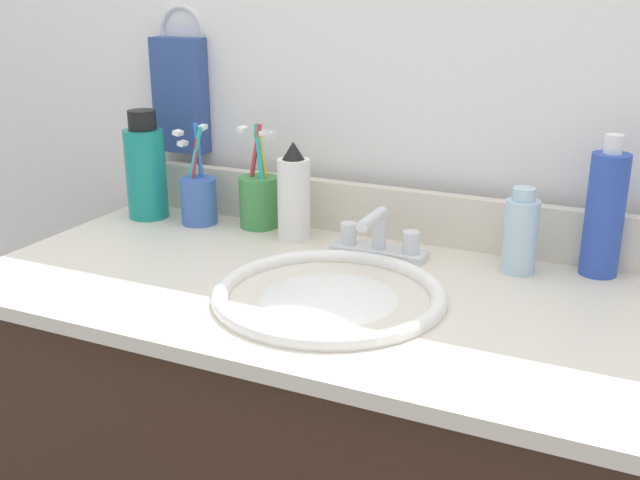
{
  "coord_description": "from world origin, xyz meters",
  "views": [
    {
      "loc": [
        0.46,
        -0.95,
        1.24
      ],
      "look_at": [
        0.01,
        0.0,
        0.88
      ],
      "focal_mm": 42.34,
      "sensor_mm": 36.0,
      "label": 1
    }
  ],
  "objects": [
    {
      "name": "faucet",
      "position": [
        0.05,
        0.15,
        0.84
      ],
      "size": [
        0.16,
        0.1,
        0.08
      ],
      "color": "silver",
      "rests_on": "countertop"
    },
    {
      "name": "bottle_gel_clear",
      "position": [
        0.27,
        0.18,
        0.87
      ],
      "size": [
        0.05,
        0.05,
        0.14
      ],
      "color": "silver",
      "rests_on": "countertop"
    },
    {
      "name": "sink_basin",
      "position": [
        0.05,
        -0.04,
        0.78
      ],
      "size": [
        0.34,
        0.34,
        0.11
      ],
      "color": "white",
      "rests_on": "countertop"
    },
    {
      "name": "bottle_mouthwash_teal",
      "position": [
        -0.43,
        0.17,
        0.91
      ],
      "size": [
        0.08,
        0.08,
        0.21
      ],
      "color": "teal",
      "rests_on": "countertop"
    },
    {
      "name": "hand_towel",
      "position": [
        -0.41,
        0.27,
        1.03
      ],
      "size": [
        0.11,
        0.04,
        0.22
      ],
      "primitive_type": "cube",
      "color": "#334C8C"
    },
    {
      "name": "cup_green",
      "position": [
        -0.21,
        0.21,
        0.86
      ],
      "size": [
        0.07,
        0.07,
        0.19
      ],
      "color": "#3F8C47",
      "rests_on": "countertop"
    },
    {
      "name": "towel_ring",
      "position": [
        -0.41,
        0.29,
        1.15
      ],
      "size": [
        0.1,
        0.01,
        0.1
      ],
      "primitive_type": "torus",
      "rotation": [
        1.57,
        0.0,
        0.0
      ],
      "color": "silver"
    },
    {
      "name": "bottle_lotion_white",
      "position": [
        -0.12,
        0.17,
        0.89
      ],
      "size": [
        0.06,
        0.06,
        0.17
      ],
      "color": "white",
      "rests_on": "countertop"
    },
    {
      "name": "countertop",
      "position": [
        0.0,
        0.0,
        0.8
      ],
      "size": [
        1.03,
        0.53,
        0.02
      ],
      "primitive_type": "cube",
      "color": "beige",
      "rests_on": "vanity_cabinet"
    },
    {
      "name": "bottle_shampoo_blue",
      "position": [
        0.39,
        0.22,
        0.91
      ],
      "size": [
        0.06,
        0.06,
        0.22
      ],
      "color": "#2D4CB2",
      "rests_on": "countertop"
    },
    {
      "name": "backsplash",
      "position": [
        0.0,
        0.25,
        0.86
      ],
      "size": [
        1.03,
        0.02,
        0.09
      ],
      "primitive_type": "cube",
      "color": "beige",
      "rests_on": "countertop"
    },
    {
      "name": "back_wall",
      "position": [
        0.0,
        0.31,
        0.65
      ],
      "size": [
        2.13,
        0.04,
        1.3
      ],
      "primitive_type": "cube",
      "color": "white",
      "rests_on": "ground_plane"
    },
    {
      "name": "cup_blue_plastic",
      "position": [
        -0.32,
        0.18,
        0.86
      ],
      "size": [
        0.07,
        0.07,
        0.19
      ],
      "color": "#3F66B7",
      "rests_on": "countertop"
    }
  ]
}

